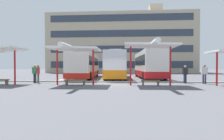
% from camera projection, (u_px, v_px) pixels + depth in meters
% --- Properties ---
extents(ground_plane, '(160.00, 160.00, 0.00)m').
position_uv_depth(ground_plane, '(112.00, 84.00, 15.69)').
color(ground_plane, '#515156').
extents(terminal_building, '(36.13, 11.09, 17.33)m').
position_uv_depth(terminal_building, '(121.00, 45.00, 47.22)').
color(terminal_building, tan).
rests_on(terminal_building, ground).
extents(coach_bus_0, '(3.29, 11.94, 3.62)m').
position_uv_depth(coach_bus_0, '(85.00, 65.00, 23.91)').
color(coach_bus_0, silver).
rests_on(coach_bus_0, ground).
extents(coach_bus_1, '(2.76, 11.64, 3.61)m').
position_uv_depth(coach_bus_1, '(116.00, 66.00, 23.60)').
color(coach_bus_1, silver).
rests_on(coach_bus_1, ground).
extents(coach_bus_2, '(3.05, 10.69, 3.78)m').
position_uv_depth(coach_bus_2, '(149.00, 65.00, 23.53)').
color(coach_bus_2, silver).
rests_on(coach_bus_2, ground).
extents(lane_stripe_0, '(0.16, 14.00, 0.01)m').
position_uv_depth(lane_stripe_0, '(71.00, 78.00, 24.87)').
color(lane_stripe_0, white).
rests_on(lane_stripe_0, ground).
extents(lane_stripe_1, '(0.16, 14.00, 0.01)m').
position_uv_depth(lane_stripe_1, '(101.00, 78.00, 24.57)').
color(lane_stripe_1, white).
rests_on(lane_stripe_1, ground).
extents(lane_stripe_2, '(0.16, 14.00, 0.01)m').
position_uv_depth(lane_stripe_2, '(132.00, 78.00, 24.28)').
color(lane_stripe_2, white).
rests_on(lane_stripe_2, ground).
extents(lane_stripe_3, '(0.16, 14.00, 0.01)m').
position_uv_depth(lane_stripe_3, '(164.00, 78.00, 23.98)').
color(lane_stripe_3, white).
rests_on(lane_stripe_3, ground).
extents(waiting_shelter_1, '(4.06, 5.04, 3.16)m').
position_uv_depth(waiting_shelter_1, '(74.00, 49.00, 14.64)').
color(waiting_shelter_1, red).
rests_on(waiting_shelter_1, ground).
extents(bench_1, '(1.81, 0.43, 0.45)m').
position_uv_depth(bench_1, '(75.00, 81.00, 15.02)').
color(bench_1, brown).
rests_on(bench_1, ground).
extents(waiting_shelter_2, '(4.20, 4.84, 3.41)m').
position_uv_depth(waiting_shelter_2, '(151.00, 46.00, 14.31)').
color(waiting_shelter_2, red).
rests_on(waiting_shelter_2, ground).
extents(bench_2, '(1.51, 0.46, 0.45)m').
position_uv_depth(bench_2, '(150.00, 81.00, 14.52)').
color(bench_2, brown).
rests_on(bench_2, ground).
extents(platform_kerb, '(44.00, 0.24, 0.12)m').
position_uv_depth(platform_kerb, '(114.00, 82.00, 17.54)').
color(platform_kerb, '#ADADA8').
rests_on(platform_kerb, ground).
extents(waiting_passenger_0, '(0.52, 0.34, 1.64)m').
position_uv_depth(waiting_passenger_0, '(185.00, 73.00, 16.46)').
color(waiting_passenger_0, '#33384C').
rests_on(waiting_passenger_0, ground).
extents(waiting_passenger_1, '(0.46, 0.53, 1.71)m').
position_uv_depth(waiting_passenger_1, '(38.00, 72.00, 16.80)').
color(waiting_passenger_1, brown).
rests_on(waiting_passenger_1, ground).
extents(waiting_passenger_2, '(0.54, 0.35, 1.74)m').
position_uv_depth(waiting_passenger_2, '(35.00, 72.00, 17.18)').
color(waiting_passenger_2, '#33384C').
rests_on(waiting_passenger_2, ground).
extents(waiting_passenger_3, '(0.54, 0.32, 1.74)m').
position_uv_depth(waiting_passenger_3, '(204.00, 72.00, 16.00)').
color(waiting_passenger_3, '#33384C').
rests_on(waiting_passenger_3, ground).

